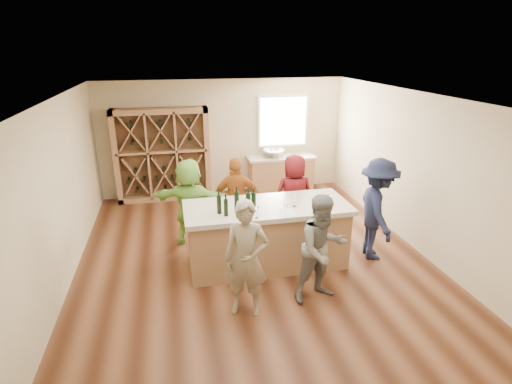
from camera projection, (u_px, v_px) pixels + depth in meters
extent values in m
cube|color=#59311C|center=(253.00, 259.00, 7.15)|extent=(6.00, 7.00, 0.10)
cube|color=white|center=(252.00, 94.00, 6.14)|extent=(6.00, 7.00, 0.10)
cube|color=beige|center=(223.00, 137.00, 9.90)|extent=(6.00, 0.10, 2.80)
cube|color=beige|center=(338.00, 315.00, 3.39)|extent=(6.00, 0.10, 2.80)
cube|color=beige|center=(56.00, 196.00, 6.04)|extent=(0.10, 7.00, 2.80)
cube|color=beige|center=(417.00, 171.00, 7.25)|extent=(0.10, 7.00, 2.80)
cube|color=white|center=(283.00, 121.00, 10.00)|extent=(1.30, 0.06, 1.30)
cube|color=white|center=(283.00, 121.00, 9.97)|extent=(1.18, 0.01, 1.18)
cube|color=#9A6E49|center=(163.00, 155.00, 9.45)|extent=(2.20, 0.45, 2.20)
cube|color=#9A6E49|center=(281.00, 175.00, 10.19)|extent=(1.60, 0.58, 0.86)
cube|color=#BFB19C|center=(281.00, 157.00, 10.03)|extent=(1.70, 0.62, 0.06)
imported|color=silver|center=(274.00, 153.00, 9.95)|extent=(0.54, 0.54, 0.19)
cylinder|color=silver|center=(272.00, 149.00, 10.09)|extent=(0.02, 0.02, 0.30)
cube|color=#9A6E49|center=(267.00, 237.00, 6.75)|extent=(2.60, 1.00, 1.00)
cube|color=#BFB19C|center=(267.00, 208.00, 6.56)|extent=(2.72, 1.12, 0.08)
cylinder|color=black|center=(219.00, 205.00, 6.19)|extent=(0.08, 0.08, 0.29)
cylinder|color=black|center=(226.00, 208.00, 6.10)|extent=(0.09, 0.09, 0.27)
cylinder|color=black|center=(237.00, 200.00, 6.33)|extent=(0.09, 0.09, 0.31)
cylinder|color=black|center=(248.00, 203.00, 6.23)|extent=(0.10, 0.10, 0.32)
cylinder|color=black|center=(254.00, 202.00, 6.28)|extent=(0.08, 0.08, 0.31)
cone|color=white|center=(257.00, 212.00, 6.03)|extent=(0.09, 0.09, 0.20)
cone|color=white|center=(286.00, 210.00, 6.11)|extent=(0.08, 0.08, 0.18)
cone|color=white|center=(314.00, 207.00, 6.24)|extent=(0.08, 0.08, 0.18)
cone|color=white|center=(295.00, 201.00, 6.46)|extent=(0.08, 0.08, 0.20)
cone|color=white|center=(330.00, 200.00, 6.51)|extent=(0.08, 0.08, 0.18)
cube|color=white|center=(248.00, 216.00, 6.15)|extent=(0.33, 0.37, 0.00)
cube|color=white|center=(288.00, 213.00, 6.26)|extent=(0.26, 0.33, 0.00)
cube|color=white|center=(325.00, 210.00, 6.36)|extent=(0.23, 0.29, 0.00)
imported|color=gray|center=(246.00, 259.00, 5.39)|extent=(0.72, 0.62, 1.67)
imported|color=slate|center=(322.00, 249.00, 5.71)|extent=(0.86, 0.59, 1.63)
imported|color=#191E38|center=(377.00, 210.00, 6.84)|extent=(0.75, 1.24, 1.80)
imported|color=#994C19|center=(237.00, 199.00, 7.54)|extent=(0.98, 0.56, 1.62)
imported|color=#590F14|center=(294.00, 196.00, 7.72)|extent=(0.81, 0.54, 1.63)
imported|color=#8CC64C|center=(190.00, 202.00, 7.36)|extent=(1.63, 1.01, 1.65)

